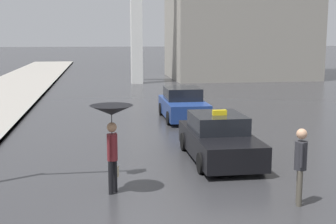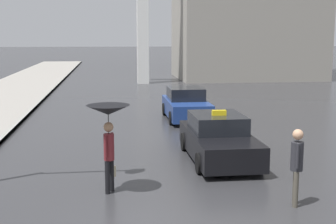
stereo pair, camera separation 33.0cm
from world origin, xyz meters
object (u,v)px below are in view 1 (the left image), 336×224
sedan_red (183,105)px  pedestrian_with_umbrella (112,121)px  pedestrian_man (301,160)px  taxi (219,139)px

sedan_red → pedestrian_with_umbrella: (-3.57, -9.94, 1.14)m
sedan_red → pedestrian_man: size_ratio=2.28×
taxi → pedestrian_man: size_ratio=2.46×
sedan_red → pedestrian_with_umbrella: pedestrian_with_umbrella is taller
pedestrian_with_umbrella → pedestrian_man: 4.55m
taxi → sedan_red: size_ratio=1.08×
pedestrian_with_umbrella → pedestrian_man: (4.24, -1.46, -0.75)m
pedestrian_with_umbrella → sedan_red: bearing=9.4°
taxi → sedan_red: bearing=-91.3°
taxi → pedestrian_man: bearing=101.4°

